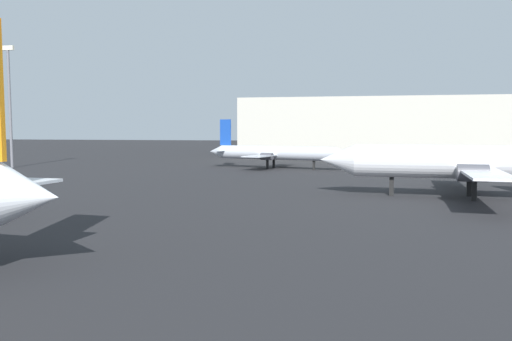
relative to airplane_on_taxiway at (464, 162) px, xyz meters
The scene contains 4 objects.
airplane_on_taxiway is the anchor object (origin of this frame).
airplane_distant 42.54m from the airplane_on_taxiway, 126.28° to the left, with size 27.18×16.71×8.86m.
light_mast_left 78.11m from the airplane_on_taxiway, 159.71° to the left, with size 2.40×0.50×22.03m.
terminal_building 80.34m from the airplane_on_taxiway, 90.90° to the left, with size 78.38×23.40×14.88m, color beige.
Camera 1 is at (3.67, -9.15, 7.02)m, focal length 35.36 mm.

